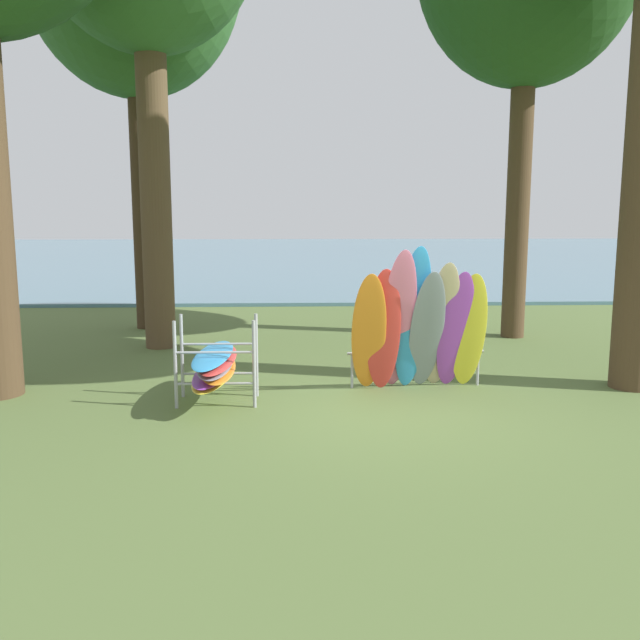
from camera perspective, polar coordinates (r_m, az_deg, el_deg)
ground_plane at (r=9.96m, az=5.56°, el=-7.35°), size 80.00×80.00×0.00m
lake_water at (r=37.78m, az=-0.09°, el=5.11°), size 80.00×36.00×0.10m
leaning_board_pile at (r=10.83m, az=7.97°, el=-0.62°), size 2.17×0.99×2.26m
board_storage_rack at (r=10.35m, az=-8.40°, el=-3.60°), size 1.15×2.13×1.25m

